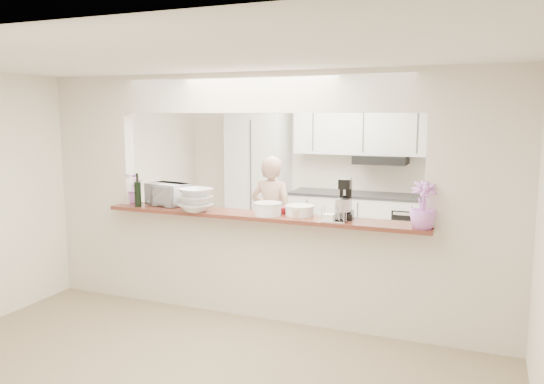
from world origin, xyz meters
The scene contains 19 objects.
floor centered at (0.00, 0.00, 0.00)m, with size 6.00×6.00×0.00m, color #9B8669.
tile_overlay centered at (0.00, 1.55, 0.01)m, with size 5.00×2.90×0.01m, color beige.
partition centered at (0.00, 0.00, 1.48)m, with size 5.00×0.15×2.50m.
bar_counter centered at (0.00, 0.00, 0.58)m, with size 3.40×0.38×1.09m.
kitchen_cabinets centered at (-0.19, 2.72, 0.97)m, with size 3.15×0.62×2.25m.
refrigerator centered at (2.05, 2.65, 0.85)m, with size 0.75×0.70×1.70m, color #A5A5AA.
flower_left centered at (-1.60, 0.05, 1.26)m, with size 0.31×0.27×0.34m, color pink.
wine_bottle_a centered at (-1.40, -0.15, 1.23)m, with size 0.07×0.07×0.37m.
wine_bottle_b centered at (-1.40, -0.15, 1.22)m, with size 0.07×0.07×0.33m.
toaster_oven centered at (-1.15, 0.05, 1.21)m, with size 0.44×0.30×0.24m, color #B8B8BD.
serving_bowls centered at (-0.67, -0.17, 1.21)m, with size 0.32×0.32×0.24m, color silver.
plate_stack_a centered at (0.10, -0.08, 1.15)m, with size 0.28×0.28×0.13m.
plate_stack_b centered at (0.40, 0.03, 1.14)m, with size 0.29×0.29×0.10m.
red_bowl centered at (0.19, 0.08, 1.12)m, with size 0.13×0.13×0.06m, color maroon.
tan_bowl centered at (0.40, -0.03, 1.13)m, with size 0.17×0.17×0.08m, color #C9AD8D.
utensil_caddy centered at (0.80, -0.15, 1.18)m, with size 0.24×0.15×0.21m.
stand_mixer centered at (0.85, 0.06, 1.26)m, with size 0.20×0.29×0.39m.
flower_right centered at (1.60, -0.15, 1.30)m, with size 0.23×0.23×0.42m, color #C86CC4.
person centered at (-0.40, 1.26, 0.78)m, with size 0.57×0.37×1.56m, color tan.
Camera 1 is at (2.08, -4.88, 2.09)m, focal length 35.00 mm.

